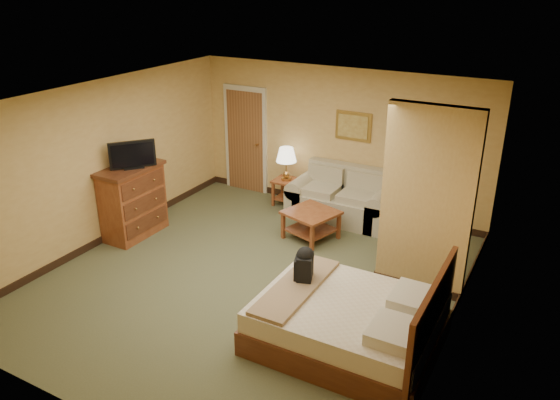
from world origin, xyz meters
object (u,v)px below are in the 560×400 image
Objects in this scene: dresser at (133,201)px; loveseat at (341,202)px; bed at (352,323)px; coffee_table at (311,219)px.

loveseat is at bearing 39.57° from dresser.
dresser is 0.58× the size of bed.
coffee_table is 2.83m from bed.
coffee_table is at bearing -96.48° from loveseat.
loveseat is 1.00m from coffee_table.
dresser is at bearing 166.76° from bed.
dresser is at bearing -154.08° from coffee_table.
loveseat is 1.53× the size of dresser.
coffee_table is (-0.11, -0.99, 0.05)m from loveseat.
bed is (1.65, -2.29, -0.04)m from coffee_table.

